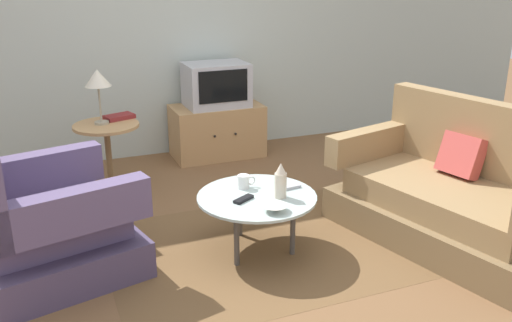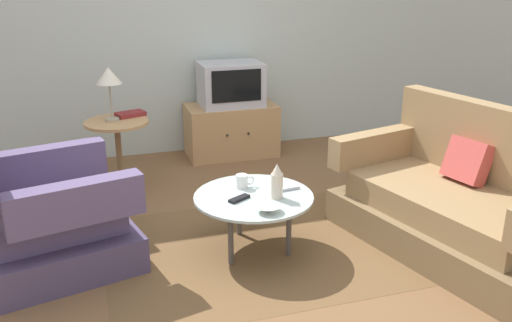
% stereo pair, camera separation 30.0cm
% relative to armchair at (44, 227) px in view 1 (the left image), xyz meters
% --- Properties ---
extents(ground_plane, '(16.00, 16.00, 0.00)m').
position_rel_armchair_xyz_m(ground_plane, '(1.29, -0.14, -0.32)').
color(ground_plane, brown).
extents(back_wall, '(9.00, 0.12, 2.70)m').
position_rel_armchair_xyz_m(back_wall, '(1.29, 2.13, 1.03)').
color(back_wall, '#B2BCB2').
rests_on(back_wall, ground).
extents(area_rug, '(2.01, 1.57, 0.00)m').
position_rel_armchair_xyz_m(area_rug, '(1.34, -0.22, -0.32)').
color(area_rug, brown).
rests_on(area_rug, ground).
extents(armchair, '(1.12, 1.11, 0.95)m').
position_rel_armchair_xyz_m(armchair, '(0.00, 0.00, 0.00)').
color(armchair, '#4B3E5C').
rests_on(armchair, ground).
extents(couch, '(1.24, 1.78, 0.95)m').
position_rel_armchair_xyz_m(couch, '(2.69, -0.58, -0.01)').
color(couch, brown).
rests_on(couch, ground).
extents(coffee_table, '(0.80, 0.80, 0.40)m').
position_rel_armchair_xyz_m(coffee_table, '(1.34, -0.22, 0.05)').
color(coffee_table, '#B2C6C1').
rests_on(coffee_table, ground).
extents(side_table, '(0.54, 0.54, 0.62)m').
position_rel_armchair_xyz_m(side_table, '(0.56, 1.16, 0.13)').
color(side_table, tan).
rests_on(side_table, ground).
extents(tv_stand, '(0.89, 0.51, 0.52)m').
position_rel_armchair_xyz_m(tv_stand, '(1.72, 1.79, -0.06)').
color(tv_stand, tan).
rests_on(tv_stand, ground).
extents(television, '(0.61, 0.45, 0.43)m').
position_rel_armchair_xyz_m(television, '(1.72, 1.78, 0.42)').
color(television, '#B7B7BC').
rests_on(television, tv_stand).
extents(table_lamp, '(0.21, 0.21, 0.45)m').
position_rel_armchair_xyz_m(table_lamp, '(0.53, 1.19, 0.66)').
color(table_lamp, '#9E937A').
rests_on(table_lamp, side_table).
extents(vase, '(0.08, 0.08, 0.24)m').
position_rel_armchair_xyz_m(vase, '(1.47, -0.30, 0.20)').
color(vase, beige).
rests_on(vase, coffee_table).
extents(mug, '(0.13, 0.08, 0.09)m').
position_rel_armchair_xyz_m(mug, '(1.31, -0.06, 0.13)').
color(mug, white).
rests_on(mug, coffee_table).
extents(bowl, '(0.16, 0.16, 0.04)m').
position_rel_armchair_xyz_m(bowl, '(1.35, -0.49, 0.10)').
color(bowl, silver).
rests_on(bowl, coffee_table).
extents(tv_remote_dark, '(0.16, 0.12, 0.02)m').
position_rel_armchair_xyz_m(tv_remote_dark, '(1.23, -0.26, 0.09)').
color(tv_remote_dark, black).
rests_on(tv_remote_dark, coffee_table).
extents(tv_remote_silver, '(0.16, 0.06, 0.02)m').
position_rel_armchair_xyz_m(tv_remote_silver, '(1.60, -0.19, 0.09)').
color(tv_remote_silver, '#B2B2B7').
rests_on(tv_remote_silver, coffee_table).
extents(book, '(0.27, 0.21, 0.04)m').
position_rel_armchair_xyz_m(book, '(0.69, 1.29, 0.31)').
color(book, maroon).
rests_on(book, side_table).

